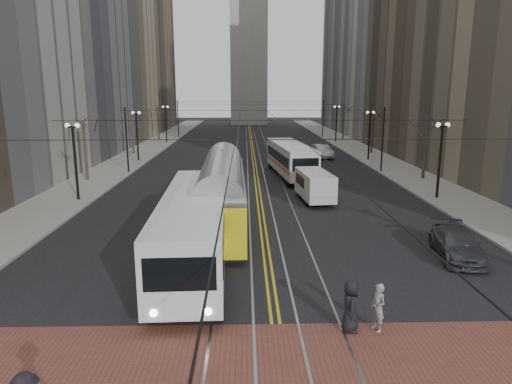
{
  "coord_description": "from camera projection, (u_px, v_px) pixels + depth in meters",
  "views": [
    {
      "loc": [
        -1.07,
        -15.88,
        8.16
      ],
      "look_at": [
        -0.51,
        7.38,
        3.0
      ],
      "focal_mm": 32.0,
      "sensor_mm": 36.0,
      "label": 1
    }
  ],
  "objects": [
    {
      "name": "ground",
      "position": [
        274.0,
        311.0,
        17.29
      ],
      "size": [
        260.0,
        260.0,
        0.0
      ],
      "primitive_type": "plane",
      "color": "black",
      "rests_on": "ground"
    },
    {
      "name": "sidewalk_left",
      "position": [
        141.0,
        153.0,
        60.84
      ],
      "size": [
        5.0,
        140.0,
        0.15
      ],
      "primitive_type": "cube",
      "color": "gray",
      "rests_on": "ground"
    },
    {
      "name": "sidewalk_right",
      "position": [
        364.0,
        152.0,
        61.55
      ],
      "size": [
        5.0,
        140.0,
        0.15
      ],
      "primitive_type": "cube",
      "color": "gray",
      "rests_on": "ground"
    },
    {
      "name": "crosswalk_band",
      "position": [
        283.0,
        375.0,
        13.38
      ],
      "size": [
        25.0,
        6.0,
        0.01
      ],
      "primitive_type": "cube",
      "color": "brown",
      "rests_on": "ground"
    },
    {
      "name": "streetcar_rails",
      "position": [
        253.0,
        153.0,
        61.21
      ],
      "size": [
        4.8,
        130.0,
        0.02
      ],
      "primitive_type": "cube",
      "color": "gray",
      "rests_on": "ground"
    },
    {
      "name": "centre_lines",
      "position": [
        253.0,
        153.0,
        61.21
      ],
      "size": [
        0.42,
        130.0,
        0.01
      ],
      "primitive_type": "cube",
      "color": "gold",
      "rests_on": "ground"
    },
    {
      "name": "building_left_mid",
      "position": [
        52.0,
        20.0,
        57.9
      ],
      "size": [
        16.0,
        20.0,
        34.0
      ],
      "primitive_type": "cube",
      "color": "slate",
      "rests_on": "ground"
    },
    {
      "name": "building_left_far",
      "position": [
        129.0,
        34.0,
        96.29
      ],
      "size": [
        16.0,
        20.0,
        40.0
      ],
      "primitive_type": "cube",
      "color": "brown",
      "rests_on": "ground"
    },
    {
      "name": "building_right_mid",
      "position": [
        449.0,
        21.0,
        59.11
      ],
      "size": [
        16.0,
        20.0,
        34.0
      ],
      "primitive_type": "cube",
      "color": "brown",
      "rests_on": "ground"
    },
    {
      "name": "building_right_far",
      "position": [
        368.0,
        34.0,
        97.5
      ],
      "size": [
        16.0,
        20.0,
        40.0
      ],
      "primitive_type": "cube",
      "color": "slate",
      "rests_on": "ground"
    },
    {
      "name": "lamp_posts",
      "position": [
        256.0,
        147.0,
        44.74
      ],
      "size": [
        27.6,
        57.2,
        5.6
      ],
      "color": "black",
      "rests_on": "ground"
    },
    {
      "name": "street_trees",
      "position": [
        254.0,
        140.0,
        51.09
      ],
      "size": [
        31.68,
        53.28,
        5.6
      ],
      "color": "#382D23",
      "rests_on": "ground"
    },
    {
      "name": "trolley_wires",
      "position": [
        255.0,
        132.0,
        50.47
      ],
      "size": [
        25.96,
        120.0,
        6.6
      ],
      "color": "black",
      "rests_on": "ground"
    },
    {
      "name": "transit_bus",
      "position": [
        195.0,
        230.0,
        21.72
      ],
      "size": [
        3.33,
        13.68,
        3.4
      ],
      "primitive_type": "cube",
      "rotation": [
        0.0,
        0.0,
        0.04
      ],
      "color": "silver",
      "rests_on": "ground"
    },
    {
      "name": "streetcar",
      "position": [
        222.0,
        198.0,
        28.09
      ],
      "size": [
        3.01,
        14.45,
        3.39
      ],
      "primitive_type": "cube",
      "rotation": [
        0.0,
        0.0,
        0.02
      ],
      "color": "yellow",
      "rests_on": "ground"
    },
    {
      "name": "rear_bus",
      "position": [
        290.0,
        160.0,
        44.24
      ],
      "size": [
        3.96,
        12.38,
        3.17
      ],
      "primitive_type": "cube",
      "rotation": [
        0.0,
        0.0,
        0.11
      ],
      "color": "silver",
      "rests_on": "ground"
    },
    {
      "name": "cargo_van",
      "position": [
        315.0,
        187.0,
        34.13
      ],
      "size": [
        2.49,
        5.34,
        2.29
      ],
      "primitive_type": "cube",
      "rotation": [
        0.0,
        0.0,
        0.1
      ],
      "color": "silver",
      "rests_on": "ground"
    },
    {
      "name": "sedan_grey",
      "position": [
        300.0,
        157.0,
        51.9
      ],
      "size": [
        2.43,
        4.99,
        1.64
      ],
      "primitive_type": "imported",
      "rotation": [
        0.0,
        0.0,
        -0.1
      ],
      "color": "#3F4246",
      "rests_on": "ground"
    },
    {
      "name": "sedan_silver",
      "position": [
        322.0,
        151.0,
        56.93
      ],
      "size": [
        2.51,
        5.16,
        1.63
      ],
      "primitive_type": "imported",
      "rotation": [
        0.0,
        0.0,
        0.16
      ],
      "color": "#ADAEB5",
      "rests_on": "ground"
    },
    {
      "name": "sedan_parked",
      "position": [
        457.0,
        244.0,
        22.78
      ],
      "size": [
        2.73,
        5.08,
        1.4
      ],
      "primitive_type": "imported",
      "rotation": [
        0.0,
        0.0,
        -0.17
      ],
      "color": "#393B3F",
      "rests_on": "ground"
    },
    {
      "name": "pedestrian_a",
      "position": [
        350.0,
        306.0,
        15.68
      ],
      "size": [
        0.67,
        0.96,
        1.85
      ],
      "primitive_type": "imported",
      "rotation": [
        0.0,
        0.0,
        1.47
      ],
      "color": "black",
      "rests_on": "crosswalk_band"
    },
    {
      "name": "pedestrian_b",
      "position": [
        378.0,
        307.0,
        15.72
      ],
      "size": [
        0.61,
        0.73,
        1.71
      ],
      "primitive_type": "imported",
      "rotation": [
        0.0,
        0.0,
        5.09
      ],
      "color": "gray",
      "rests_on": "crosswalk_band"
    }
  ]
}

